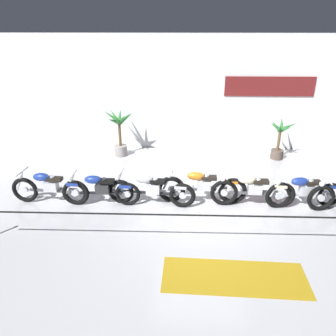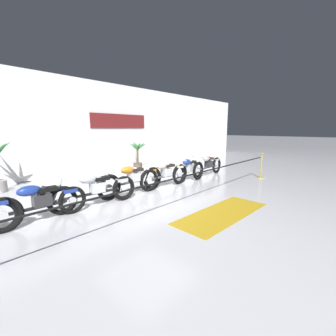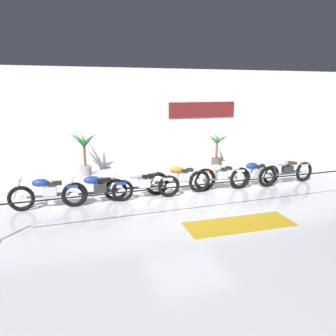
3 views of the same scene
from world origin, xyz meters
name	(u,v)px [view 1 (image 1 of 3)]	position (x,y,z in m)	size (l,w,h in m)	color
ground_plane	(200,217)	(0.00, 0.00, 0.00)	(120.00, 120.00, 0.00)	silver
back_wall	(195,94)	(0.01, 5.12, 2.10)	(28.00, 0.29, 4.20)	white
motorcycle_blue_0	(49,188)	(-4.05, 0.56, 0.47)	(2.18, 0.62, 0.94)	black
motorcycle_blue_1	(100,190)	(-2.66, 0.52, 0.46)	(2.11, 0.62, 0.91)	black
motorcycle_silver_2	(151,190)	(-1.31, 0.55, 0.46)	(2.38, 0.62, 0.93)	black
motorcycle_orange_3	(202,187)	(0.06, 0.73, 0.48)	(2.43, 0.62, 0.96)	black
motorcycle_cream_4	(252,190)	(1.39, 0.58, 0.48)	(2.24, 0.62, 0.95)	black
motorcycle_blue_5	(304,191)	(2.76, 0.58, 0.47)	(2.09, 0.62, 0.92)	black
potted_palm_left_of_row	(120,131)	(-2.72, 4.14, 0.93)	(1.08, 1.14, 1.75)	gray
potted_palm_right_of_row	(279,139)	(3.01, 3.99, 0.76)	(1.04, 1.08, 1.47)	brown
stanchion_far_left	(139,220)	(-1.41, -1.32, 0.74)	(10.34, 0.28, 1.05)	gold
floor_banner	(234,277)	(0.54, -2.16, 0.00)	(2.82, 1.01, 0.01)	#B78E19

